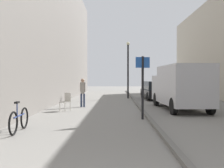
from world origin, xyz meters
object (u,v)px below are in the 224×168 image
object	(u,v)px
bicycle_leaning	(19,120)
cafe_chair_near_window	(66,100)
delivery_van	(180,86)
street_sign_post	(143,82)
pedestrian_main_foreground	(83,91)
lamp_post	(128,66)
parked_car	(155,90)

from	to	relation	value
bicycle_leaning	cafe_chair_near_window	world-z (taller)	bicycle_leaning
delivery_van	street_sign_post	size ratio (longest dim) A/B	2.16
pedestrian_main_foreground	lamp_post	world-z (taller)	lamp_post
pedestrian_main_foreground	delivery_van	bearing A→B (deg)	-7.93
delivery_van	street_sign_post	xyz separation A→B (m)	(-2.35, -3.30, 0.27)
parked_car	cafe_chair_near_window	xyz separation A→B (m)	(-5.77, -7.53, -0.17)
pedestrian_main_foreground	cafe_chair_near_window	size ratio (longest dim) A/B	1.79
bicycle_leaning	delivery_van	bearing A→B (deg)	39.31
bicycle_leaning	parked_car	bearing A→B (deg)	61.34
pedestrian_main_foreground	parked_car	size ratio (longest dim) A/B	0.39
pedestrian_main_foreground	street_sign_post	size ratio (longest dim) A/B	0.65
delivery_van	bicycle_leaning	xyz separation A→B (m)	(-6.52, -5.84, -0.89)
delivery_van	street_sign_post	distance (m)	4.06
street_sign_post	bicycle_leaning	distance (m)	5.02
pedestrian_main_foreground	lamp_post	xyz separation A→B (m)	(2.97, 6.48, 1.75)
pedestrian_main_foreground	lamp_post	distance (m)	7.34
parked_car	cafe_chair_near_window	size ratio (longest dim) A/B	4.56
pedestrian_main_foreground	parked_car	distance (m)	7.70
lamp_post	bicycle_leaning	world-z (taller)	lamp_post
street_sign_post	cafe_chair_near_window	distance (m)	4.67
pedestrian_main_foreground	street_sign_post	bearing A→B (deg)	-51.18
pedestrian_main_foreground	bicycle_leaning	bearing A→B (deg)	-94.36
street_sign_post	lamp_post	world-z (taller)	lamp_post
pedestrian_main_foreground	delivery_van	world-z (taller)	delivery_van
pedestrian_main_foreground	lamp_post	size ratio (longest dim) A/B	0.35
street_sign_post	cafe_chair_near_window	xyz separation A→B (m)	(-3.69, 2.68, -1.00)
lamp_post	bicycle_leaning	distance (m)	14.30
pedestrian_main_foreground	bicycle_leaning	world-z (taller)	pedestrian_main_foreground
street_sign_post	cafe_chair_near_window	size ratio (longest dim) A/B	2.77
delivery_van	bicycle_leaning	distance (m)	8.80
lamp_post	cafe_chair_near_window	distance (m)	9.30
pedestrian_main_foreground	parked_car	bearing A→B (deg)	52.44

